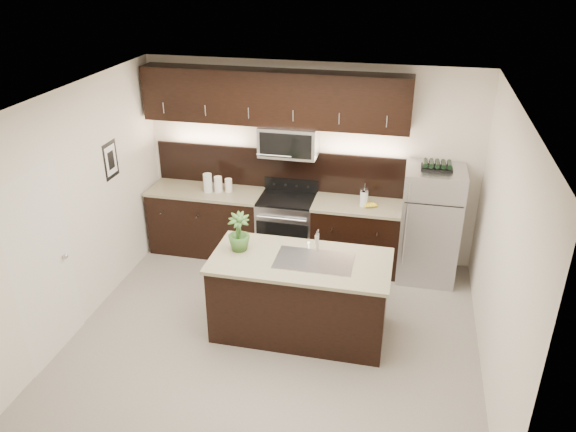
{
  "coord_description": "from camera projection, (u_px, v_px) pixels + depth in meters",
  "views": [
    {
      "loc": [
        1.28,
        -5.06,
        4.01
      ],
      "look_at": [
        0.02,
        0.55,
        1.23
      ],
      "focal_mm": 35.0,
      "sensor_mm": 36.0,
      "label": 1
    }
  ],
  "objects": [
    {
      "name": "upper_fixtures",
      "position": [
        276.0,
        106.0,
        7.21
      ],
      "size": [
        3.49,
        0.4,
        1.66
      ],
      "color": "black",
      "rests_on": "counter_run"
    },
    {
      "name": "counter_run",
      "position": [
        273.0,
        227.0,
        7.81
      ],
      "size": [
        3.51,
        0.65,
        0.94
      ],
      "color": "black",
      "rests_on": "ground"
    },
    {
      "name": "bananas",
      "position": [
        366.0,
        205.0,
        7.27
      ],
      "size": [
        0.23,
        0.21,
        0.06
      ],
      "primitive_type": "ellipsoid",
      "rotation": [
        0.0,
        0.0,
        0.42
      ],
      "color": "yellow",
      "rests_on": "counter_run"
    },
    {
      "name": "french_press",
      "position": [
        364.0,
        198.0,
        7.27
      ],
      "size": [
        0.11,
        0.11,
        0.31
      ],
      "rotation": [
        0.0,
        0.0,
        0.41
      ],
      "color": "silver",
      "rests_on": "counter_run"
    },
    {
      "name": "ground",
      "position": [
        276.0,
        332.0,
        6.44
      ],
      "size": [
        4.5,
        4.5,
        0.0
      ],
      "primitive_type": "plane",
      "color": "gray",
      "rests_on": "ground"
    },
    {
      "name": "sink_faucet",
      "position": [
        314.0,
        259.0,
        6.05
      ],
      "size": [
        0.84,
        0.5,
        0.28
      ],
      "color": "silver",
      "rests_on": "island"
    },
    {
      "name": "room_walls",
      "position": [
        263.0,
        198.0,
        5.69
      ],
      "size": [
        4.52,
        4.02,
        2.71
      ],
      "color": "silver",
      "rests_on": "ground"
    },
    {
      "name": "island",
      "position": [
        300.0,
        296.0,
        6.28
      ],
      "size": [
        1.96,
        0.96,
        0.94
      ],
      "color": "black",
      "rests_on": "ground"
    },
    {
      "name": "refrigerator",
      "position": [
        430.0,
        225.0,
        7.22
      ],
      "size": [
        0.74,
        0.67,
        1.53
      ],
      "primitive_type": "cube",
      "color": "#B2B2B7",
      "rests_on": "ground"
    },
    {
      "name": "wine_rack",
      "position": [
        437.0,
        166.0,
        6.86
      ],
      "size": [
        0.38,
        0.23,
        0.09
      ],
      "color": "black",
      "rests_on": "refrigerator"
    },
    {
      "name": "canisters",
      "position": [
        216.0,
        184.0,
        7.69
      ],
      "size": [
        0.38,
        0.18,
        0.26
      ],
      "rotation": [
        0.0,
        0.0,
        0.25
      ],
      "color": "silver",
      "rests_on": "counter_run"
    },
    {
      "name": "plant",
      "position": [
        239.0,
        232.0,
        6.18
      ],
      "size": [
        0.29,
        0.29,
        0.44
      ],
      "primitive_type": "imported",
      "rotation": [
        0.0,
        0.0,
        0.23
      ],
      "color": "#345C25",
      "rests_on": "island"
    }
  ]
}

